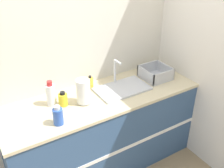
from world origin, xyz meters
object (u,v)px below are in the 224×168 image
object	(u,v)px
bottle_blue	(58,116)
paper_towel_roll	(83,91)
bottle_yellow	(63,99)
dish_rack	(155,74)
bottle_white_spray	(51,94)
soap_dispenser	(90,83)
sink	(122,88)

from	to	relation	value
bottle_blue	paper_towel_roll	bearing A→B (deg)	28.90
bottle_yellow	bottle_blue	distance (m)	0.28
dish_rack	bottle_yellow	distance (m)	1.06
bottle_blue	bottle_white_spray	bearing A→B (deg)	79.88
bottle_blue	soap_dispenser	distance (m)	0.64
paper_towel_roll	bottle_yellow	bearing A→B (deg)	160.07
bottle_yellow	paper_towel_roll	bearing A→B (deg)	-19.93
paper_towel_roll	bottle_blue	xyz separation A→B (m)	(-0.32, -0.18, -0.05)
paper_towel_roll	bottle_white_spray	xyz separation A→B (m)	(-0.26, 0.13, -0.01)
sink	bottle_blue	size ratio (longest dim) A/B	3.05
bottle_blue	soap_dispenser	bearing A→B (deg)	38.42
bottle_blue	soap_dispenser	xyz separation A→B (m)	(0.50, 0.40, -0.02)
soap_dispenser	paper_towel_roll	bearing A→B (deg)	-129.47
paper_towel_roll	soap_dispenser	xyz separation A→B (m)	(0.18, 0.22, -0.06)
bottle_white_spray	bottle_blue	world-z (taller)	bottle_white_spray
bottle_white_spray	soap_dispenser	xyz separation A→B (m)	(0.44, 0.09, -0.05)
soap_dispenser	bottle_blue	bearing A→B (deg)	-141.58
paper_towel_roll	bottle_white_spray	world-z (taller)	bottle_white_spray
bottle_white_spray	soap_dispenser	size ratio (longest dim) A/B	1.80
dish_rack	bottle_blue	world-z (taller)	bottle_blue
dish_rack	bottle_white_spray	distance (m)	1.15
sink	soap_dispenser	xyz separation A→B (m)	(-0.26, 0.20, 0.04)
paper_towel_roll	bottle_white_spray	distance (m)	0.29
bottle_white_spray	sink	bearing A→B (deg)	-8.55
bottle_white_spray	bottle_yellow	bearing A→B (deg)	-37.19
paper_towel_roll	dish_rack	bearing A→B (deg)	2.49
bottle_yellow	bottle_blue	world-z (taller)	bottle_blue
dish_rack	bottle_blue	bearing A→B (deg)	-169.93
paper_towel_roll	bottle_white_spray	bearing A→B (deg)	153.82
sink	bottle_blue	distance (m)	0.78
bottle_yellow	sink	bearing A→B (deg)	-3.76
bottle_white_spray	bottle_blue	size ratio (longest dim) A/B	1.40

